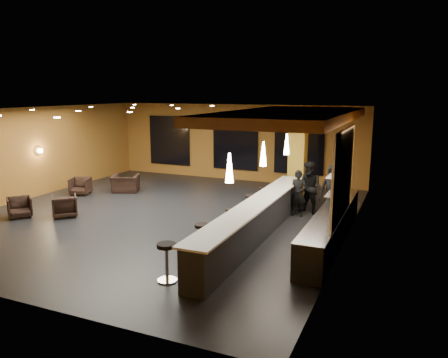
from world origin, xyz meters
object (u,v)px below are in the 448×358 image
at_px(pendant_2, 287,144).
at_px(bar_stool_2, 232,218).
at_px(prep_counter, 331,227).
at_px(armchair_b, 65,206).
at_px(column, 298,155).
at_px(staff_b, 310,188).
at_px(armchair_a, 20,207).
at_px(bar_stool_0, 167,257).
at_px(armchair_d, 125,184).
at_px(pendant_1, 263,154).
at_px(bar_stool_1, 202,235).
at_px(bar_stool_4, 264,195).
at_px(bar_counter, 257,221).
at_px(staff_c, 333,191).
at_px(armchair_c, 80,186).
at_px(bar_stool_3, 251,204).
at_px(pendant_0, 229,168).
at_px(staff_a, 298,193).

bearing_deg(pendant_2, bar_stool_2, -103.48).
xyz_separation_m(prep_counter, armchair_b, (-8.57, -0.98, -0.07)).
bearing_deg(column, staff_b, -61.83).
bearing_deg(armchair_a, bar_stool_0, -70.77).
distance_m(prep_counter, armchair_d, 9.32).
relative_size(prep_counter, armchair_a, 8.05).
relative_size(armchair_a, bar_stool_2, 0.93).
relative_size(pendant_1, bar_stool_1, 0.90).
bearing_deg(bar_stool_1, bar_stool_4, 89.74).
height_order(column, bar_stool_2, column).
bearing_deg(bar_counter, staff_c, 61.75).
bearing_deg(armchair_c, bar_stool_1, -49.34).
distance_m(column, bar_stool_1, 6.47).
distance_m(bar_stool_3, bar_stool_4, 1.69).
bearing_deg(pendant_2, bar_stool_0, -97.51).
relative_size(armchair_c, bar_stool_4, 1.04).
height_order(pendant_2, bar_stool_3, pendant_2).
relative_size(pendant_0, staff_b, 0.39).
bearing_deg(bar_stool_2, prep_counter, 11.20).
relative_size(bar_stool_1, bar_stool_4, 1.08).
relative_size(pendant_0, staff_a, 0.45).
distance_m(bar_counter, armchair_c, 8.54).
bearing_deg(armchair_d, staff_c, 154.81).
bearing_deg(pendant_0, armchair_a, 173.72).
xyz_separation_m(bar_stool_2, bar_stool_3, (-0.01, 1.63, 0.02)).
bearing_deg(bar_stool_0, pendant_0, 60.14).
bearing_deg(bar_counter, prep_counter, 14.04).
xyz_separation_m(pendant_2, armchair_c, (-8.25, -0.80, -2.01)).
distance_m(armchair_c, bar_stool_0, 9.33).
relative_size(prep_counter, armchair_d, 5.59).
distance_m(staff_b, staff_c, 0.78).
distance_m(bar_counter, armchair_d, 7.64).
relative_size(bar_counter, pendant_0, 11.43).
height_order(pendant_1, pendant_2, same).
bearing_deg(pendant_1, bar_stool_4, 107.28).
distance_m(pendant_1, armchair_d, 7.70).
distance_m(pendant_0, bar_stool_2, 2.78).
xyz_separation_m(armchair_c, armchair_d, (1.37, 1.13, 0.00)).
distance_m(bar_stool_1, bar_stool_3, 3.28).
distance_m(staff_b, armchair_c, 9.13).
height_order(armchair_c, bar_stool_2, bar_stool_2).
distance_m(pendant_2, bar_stool_3, 2.42).
relative_size(armchair_b, bar_stool_3, 0.96).
distance_m(column, pendant_1, 4.14).
height_order(bar_counter, pendant_0, pendant_0).
xyz_separation_m(prep_counter, armchair_d, (-8.88, 2.82, -0.08)).
bearing_deg(pendant_1, pendant_0, -90.00).
xyz_separation_m(staff_a, bar_stool_1, (-1.42, -4.33, -0.27)).
bearing_deg(staff_b, armchair_c, -153.38).
bearing_deg(armchair_c, staff_b, -16.08).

